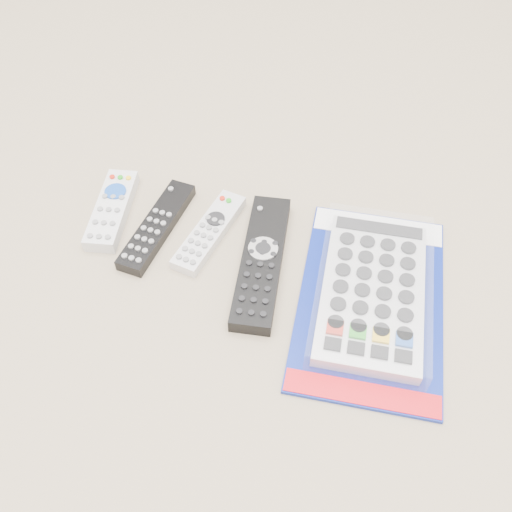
% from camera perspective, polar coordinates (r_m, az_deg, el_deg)
% --- Properties ---
extents(remote_small_grey, '(0.08, 0.17, 0.03)m').
position_cam_1_polar(remote_small_grey, '(0.96, -14.22, 4.54)').
color(remote_small_grey, silver).
rests_on(remote_small_grey, ground).
extents(remote_slim_black, '(0.06, 0.20, 0.02)m').
position_cam_1_polar(remote_slim_black, '(0.92, -9.87, 2.95)').
color(remote_slim_black, black).
rests_on(remote_slim_black, ground).
extents(remote_silver_dvd, '(0.08, 0.18, 0.02)m').
position_cam_1_polar(remote_silver_dvd, '(0.90, -4.70, 2.43)').
color(remote_silver_dvd, silver).
rests_on(remote_silver_dvd, ground).
extents(remote_large_black, '(0.09, 0.25, 0.03)m').
position_cam_1_polar(remote_large_black, '(0.85, 0.57, -0.50)').
color(remote_large_black, black).
rests_on(remote_large_black, ground).
extents(jumbo_remote_packaged, '(0.22, 0.35, 0.04)m').
position_cam_1_polar(jumbo_remote_packaged, '(0.83, 11.59, -3.43)').
color(jumbo_remote_packaged, navy).
rests_on(jumbo_remote_packaged, ground).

